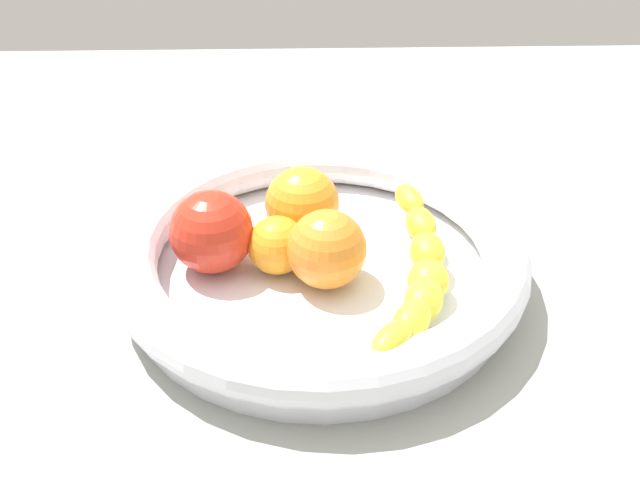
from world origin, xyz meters
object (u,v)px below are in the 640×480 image
at_px(orange_front, 277,243).
at_px(fruit_bowl, 320,257).
at_px(tomato_red, 211,232).
at_px(orange_mid_left, 327,249).
at_px(orange_mid_right, 302,204).
at_px(banana_draped_left, 419,272).

bearing_deg(orange_front, fruit_bowl, 174.19).
relative_size(orange_front, tomato_red, 0.71).
bearing_deg(fruit_bowl, orange_mid_left, 105.29).
bearing_deg(fruit_bowl, orange_mid_right, -74.64).
relative_size(banana_draped_left, tomato_red, 3.32).
distance_m(orange_mid_left, tomato_red, 0.10).
distance_m(fruit_bowl, tomato_red, 0.09).
bearing_deg(banana_draped_left, orange_front, -21.20).
relative_size(banana_draped_left, orange_mid_right, 3.51).
bearing_deg(orange_front, tomato_red, -2.75).
relative_size(banana_draped_left, orange_mid_left, 3.57).
relative_size(fruit_bowl, tomato_red, 4.94).
xyz_separation_m(orange_front, orange_mid_right, (-0.02, -0.05, 0.01)).
relative_size(fruit_bowl, orange_front, 6.97).
height_order(fruit_bowl, banana_draped_left, banana_draped_left).
relative_size(fruit_bowl, banana_draped_left, 1.48).
bearing_deg(tomato_red, orange_front, 177.25).
bearing_deg(orange_mid_left, orange_front, -28.31).
height_order(banana_draped_left, orange_mid_right, orange_mid_right).
xyz_separation_m(orange_mid_left, orange_mid_right, (0.02, -0.07, 0.00)).
xyz_separation_m(fruit_bowl, orange_mid_left, (-0.01, 0.02, 0.02)).
xyz_separation_m(banana_draped_left, orange_front, (0.12, -0.04, 0.00)).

